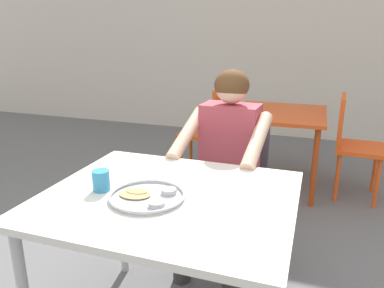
# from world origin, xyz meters

# --- Properties ---
(back_wall) EXTENTS (12.00, 0.12, 3.40)m
(back_wall) POSITION_xyz_m (0.00, 3.93, 1.70)
(back_wall) COLOR silver
(back_wall) RESTS_ON ground
(table_foreground) EXTENTS (1.04, 0.89, 0.75)m
(table_foreground) POSITION_xyz_m (-0.03, 0.09, 0.67)
(table_foreground) COLOR silver
(table_foreground) RESTS_ON ground
(thali_tray) EXTENTS (0.31, 0.31, 0.03)m
(thali_tray) POSITION_xyz_m (-0.10, 0.02, 0.76)
(thali_tray) COLOR #B7BABF
(thali_tray) RESTS_ON table_foreground
(drinking_cup) EXTENTS (0.07, 0.07, 0.09)m
(drinking_cup) POSITION_xyz_m (-0.32, 0.03, 0.79)
(drinking_cup) COLOR #338CBF
(drinking_cup) RESTS_ON table_foreground
(chair_foreground) EXTENTS (0.44, 0.44, 0.82)m
(chair_foreground) POSITION_xyz_m (0.05, 1.01, 0.48)
(chair_foreground) COLOR #3F3F44
(chair_foreground) RESTS_ON ground
(diner_foreground) EXTENTS (0.51, 0.57, 1.19)m
(diner_foreground) POSITION_xyz_m (0.04, 0.79, 0.71)
(diner_foreground) COLOR #333333
(diner_foreground) RESTS_ON ground
(table_background_red) EXTENTS (0.80, 0.89, 0.70)m
(table_background_red) POSITION_xyz_m (0.21, 2.13, 0.62)
(table_background_red) COLOR #E04C19
(table_background_red) RESTS_ON ground
(chair_red_left) EXTENTS (0.41, 0.45, 0.90)m
(chair_red_left) POSITION_xyz_m (-0.45, 2.09, 0.52)
(chair_red_left) COLOR #CF4E17
(chair_red_left) RESTS_ON ground
(chair_red_right) EXTENTS (0.41, 0.44, 0.89)m
(chair_red_right) POSITION_xyz_m (0.83, 2.07, 0.52)
(chair_red_right) COLOR #EF5119
(chair_red_right) RESTS_ON ground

